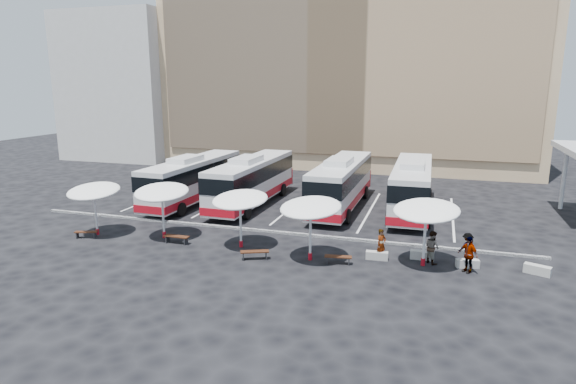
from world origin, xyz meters
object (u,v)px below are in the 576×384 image
(wood_bench_1, at_px, (177,238))
(passenger_0, at_px, (381,244))
(conc_bench_2, at_px, (467,263))
(conc_bench_1, at_px, (422,255))
(bus_1, at_px, (252,179))
(wood_bench_2, at_px, (255,253))
(passenger_2, at_px, (469,254))
(sunshade_4, at_px, (426,211))
(wood_bench_3, at_px, (338,258))
(sunshade_2, at_px, (240,200))
(sunshade_1, at_px, (162,192))
(bus_2, at_px, (341,182))
(passenger_3, at_px, (467,247))
(conc_bench_3, at_px, (537,270))
(sunshade_0, at_px, (94,191))
(bus_3, at_px, (412,185))
(conc_bench_0, at_px, (377,255))
(wood_bench_0, at_px, (86,233))
(bus_0, at_px, (193,178))
(passenger_1, at_px, (432,247))
(sunshade_3, at_px, (311,208))

(wood_bench_1, bearing_deg, passenger_0, 4.89)
(conc_bench_2, bearing_deg, wood_bench_1, -176.00)
(conc_bench_1, bearing_deg, bus_1, 147.13)
(wood_bench_2, distance_m, passenger_2, 11.26)
(sunshade_4, height_order, wood_bench_3, sunshade_4)
(sunshade_2, relative_size, sunshade_4, 0.89)
(sunshade_1, distance_m, sunshade_2, 5.31)
(bus_2, height_order, passenger_3, bus_2)
(sunshade_4, xyz_separation_m, wood_bench_3, (-4.37, -1.13, -2.69))
(bus_2, bearing_deg, conc_bench_3, -39.37)
(bus_1, xyz_separation_m, conc_bench_2, (15.84, -9.24, -1.82))
(sunshade_0, height_order, conc_bench_3, sunshade_0)
(passenger_2, bearing_deg, passenger_3, 134.04)
(bus_3, height_order, conc_bench_0, bus_3)
(sunshade_0, bearing_deg, conc_bench_3, 2.76)
(bus_2, distance_m, wood_bench_3, 12.16)
(sunshade_0, distance_m, wood_bench_3, 16.01)
(wood_bench_2, relative_size, conc_bench_1, 1.26)
(wood_bench_1, relative_size, passenger_0, 0.92)
(bus_1, height_order, wood_bench_0, bus_1)
(sunshade_0, distance_m, wood_bench_1, 6.28)
(bus_3, xyz_separation_m, conc_bench_1, (1.24, -10.27, -1.80))
(bus_0, bearing_deg, sunshade_0, -98.43)
(bus_2, height_order, passenger_1, bus_2)
(passenger_2, height_order, passenger_3, passenger_2)
(conc_bench_0, distance_m, passenger_1, 2.99)
(passenger_3, bearing_deg, wood_bench_0, -24.49)
(sunshade_3, height_order, wood_bench_3, sunshade_3)
(bus_2, relative_size, sunshade_3, 3.01)
(passenger_1, bearing_deg, wood_bench_1, 52.29)
(sunshade_3, relative_size, conc_bench_2, 3.61)
(wood_bench_2, height_order, conc_bench_1, wood_bench_2)
(conc_bench_1, bearing_deg, passenger_2, -27.16)
(sunshade_4, relative_size, wood_bench_0, 2.95)
(sunshade_4, bearing_deg, conc_bench_2, 10.66)
(bus_2, height_order, wood_bench_3, bus_2)
(sunshade_0, bearing_deg, wood_bench_0, -104.67)
(sunshade_2, bearing_deg, passenger_3, 6.89)
(conc_bench_3, bearing_deg, passenger_2, -167.25)
(wood_bench_0, xyz_separation_m, wood_bench_1, (5.97, 0.77, 0.04))
(passenger_3, bearing_deg, passenger_2, 58.39)
(sunshade_1, relative_size, passenger_1, 2.23)
(wood_bench_1, xyz_separation_m, wood_bench_3, (10.04, -0.38, -0.03))
(sunshade_3, bearing_deg, passenger_2, 5.12)
(passenger_2, bearing_deg, sunshade_3, -130.99)
(conc_bench_2, distance_m, passenger_1, 1.95)
(passenger_2, bearing_deg, conc_bench_2, 131.24)
(wood_bench_0, relative_size, conc_bench_0, 1.20)
(bus_1, bearing_deg, sunshade_0, -121.25)
(wood_bench_0, relative_size, conc_bench_3, 1.14)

